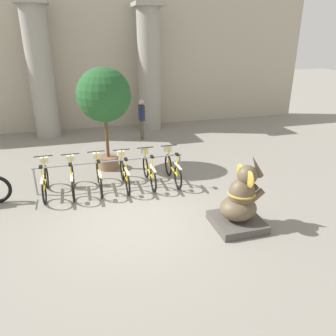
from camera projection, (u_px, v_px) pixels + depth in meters
The scene contains 14 objects.
ground_plane at pixel (132, 220), 7.53m from camera, with size 60.00×60.00×0.00m, color gray.
building_facade at pixel (95, 59), 14.07m from camera, with size 20.00×0.20×6.00m.
column_left at pixel (41, 72), 12.77m from camera, with size 1.20×1.20×5.16m.
column_right at pixel (149, 69), 13.87m from camera, with size 1.20×1.20×5.16m.
bike_rack at pixel (111, 166), 8.98m from camera, with size 4.07×0.05×0.77m.
bicycle_0 at pixel (45, 181), 8.55m from camera, with size 0.48×1.63×0.99m.
bicycle_1 at pixel (73, 179), 8.70m from camera, with size 0.48×1.63×0.99m.
bicycle_2 at pixel (99, 176), 8.90m from camera, with size 0.48×1.63×0.99m.
bicycle_3 at pixel (124, 173), 9.04m from camera, with size 0.48×1.63×0.99m.
bicycle_4 at pixel (149, 171), 9.22m from camera, with size 0.48×1.63×0.99m.
bicycle_5 at pixel (173, 168), 9.39m from camera, with size 0.48×1.63×0.99m.
elephant_statue at pixel (240, 203), 7.09m from camera, with size 1.05×1.05×1.67m.
person_pedestrian at pixel (142, 116), 13.02m from camera, with size 0.21×0.47×1.62m.
potted_tree at pixel (104, 98), 9.62m from camera, with size 1.60×1.60×3.12m.
Camera 1 is at (-0.98, -6.50, 3.94)m, focal length 35.00 mm.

